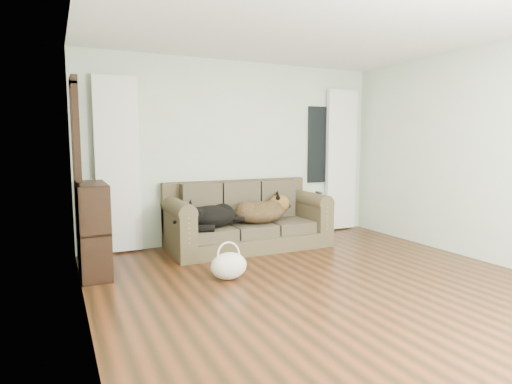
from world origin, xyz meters
name	(u,v)px	position (x,y,z in m)	size (l,w,h in m)	color
floor	(338,292)	(0.00, 0.00, 0.00)	(5.00, 5.00, 0.00)	black
ceiling	(344,14)	(0.00, 0.00, 2.60)	(5.00, 5.00, 0.00)	white
wall_back	(237,152)	(0.00, 2.50, 1.30)	(4.50, 0.04, 2.60)	beige
wall_left	(83,163)	(-2.25, 0.00, 1.30)	(0.04, 5.00, 2.60)	beige
wall_right	(499,155)	(2.25, 0.00, 1.30)	(0.04, 5.00, 2.60)	beige
curtain_left	(118,165)	(-1.70, 2.42, 1.15)	(0.55, 0.08, 2.25)	white
curtain_right	(341,160)	(1.80, 2.42, 1.15)	(0.55, 0.08, 2.25)	white
window_pane	(322,145)	(1.45, 2.47, 1.40)	(0.50, 0.03, 1.20)	black
door_casing	(77,177)	(-2.20, 2.05, 1.05)	(0.07, 0.60, 2.10)	black
sofa	(248,215)	(-0.06, 1.98, 0.45)	(2.17, 0.94, 0.89)	#423629
dog_black_lab	(209,218)	(-0.67, 1.87, 0.48)	(0.69, 0.48, 0.29)	black
dog_shepherd	(261,212)	(0.10, 1.90, 0.49)	(0.75, 0.53, 0.33)	black
tv_remote	(319,193)	(0.95, 1.78, 0.73)	(0.05, 0.16, 0.02)	black
tote_bag	(229,264)	(-0.82, 0.81, 0.16)	(0.40, 0.31, 0.29)	beige
bookshelf	(93,230)	(-2.09, 1.60, 0.50)	(0.30, 0.81, 1.01)	black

